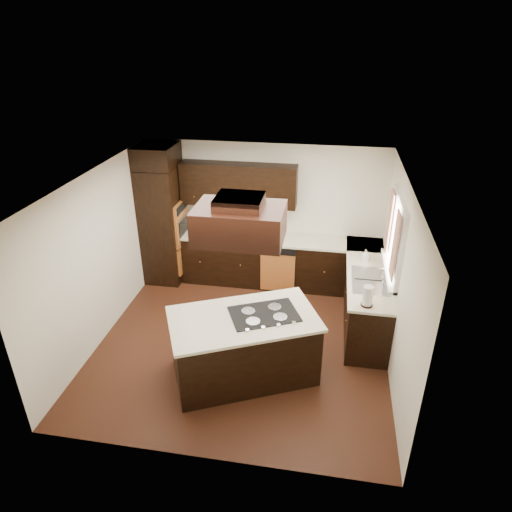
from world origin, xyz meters
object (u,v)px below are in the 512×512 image
oven_column (163,225)px  island (244,348)px  range_hood (240,224)px  spice_rack (218,229)px

oven_column → island: (1.93, -2.39, -0.62)m
range_hood → spice_rack: range_hood is taller
range_hood → spice_rack: (-0.87, 2.26, -1.11)m
island → spice_rack: spice_rack is taller
island → spice_rack: (-0.92, 2.40, 0.61)m
oven_column → range_hood: range_hood is taller
island → oven_column: bearing=103.9°
oven_column → range_hood: (1.88, -2.25, 1.10)m
range_hood → oven_column: bearing=129.7°
oven_column → island: oven_column is taller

